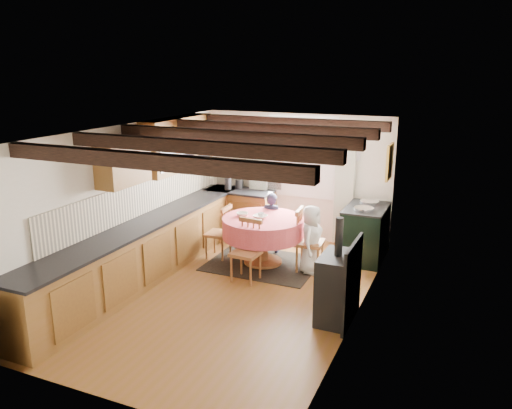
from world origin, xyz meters
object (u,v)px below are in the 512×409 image
at_px(aga_range, 365,233).
at_px(cup, 261,216).
at_px(chair_right, 310,240).
at_px(child_right, 311,239).
at_px(chair_left, 218,232).
at_px(dining_table, 263,241).
at_px(child_far, 272,223).
at_px(chair_near, 246,251).
at_px(cast_iron_stove, 337,270).

height_order(aga_range, cup, aga_range).
bearing_deg(chair_right, child_right, -152.10).
xyz_separation_m(aga_range, cup, (-1.52, -0.98, 0.39)).
distance_m(chair_right, cup, 0.89).
bearing_deg(aga_range, child_right, -126.43).
bearing_deg(chair_left, dining_table, 89.12).
height_order(chair_right, aga_range, chair_right).
relative_size(chair_right, child_right, 0.93).
bearing_deg(child_far, chair_near, 98.47).
bearing_deg(aga_range, chair_right, -129.34).
distance_m(dining_table, cup, 0.46).
bearing_deg(child_right, chair_right, 32.38).
distance_m(chair_near, chair_right, 1.11).
relative_size(dining_table, child_far, 1.23).
bearing_deg(chair_left, chair_near, 48.37).
relative_size(aga_range, child_right, 0.93).
height_order(aga_range, child_far, child_far).
bearing_deg(child_right, dining_table, 88.99).
bearing_deg(cup, chair_near, -87.81).
bearing_deg(chair_left, cast_iron_stove, 58.98).
xyz_separation_m(child_far, child_right, (0.92, -0.60, 0.01)).
distance_m(aga_range, child_right, 1.15).
xyz_separation_m(chair_right, child_far, (-0.89, 0.55, 0.03)).
relative_size(cast_iron_stove, child_far, 1.28).
bearing_deg(dining_table, child_far, 98.25).
relative_size(chair_near, cast_iron_stove, 0.69).
distance_m(chair_near, child_right, 1.10).
relative_size(aga_range, cup, 9.65).
bearing_deg(child_far, aga_range, -164.52).
distance_m(child_far, cup, 0.73).
distance_m(child_right, cup, 0.90).
relative_size(dining_table, chair_right, 1.30).
distance_m(dining_table, child_far, 0.62).
distance_m(cast_iron_stove, child_right, 1.62).
xyz_separation_m(dining_table, chair_left, (-0.84, -0.01, 0.06)).
bearing_deg(dining_table, chair_right, 3.49).
xyz_separation_m(chair_right, aga_range, (0.71, 0.87, -0.04)).
bearing_deg(aga_range, chair_left, -158.51).
bearing_deg(chair_near, cup, 96.14).
distance_m(dining_table, chair_left, 0.84).
relative_size(aga_range, cast_iron_stove, 0.74).
bearing_deg(child_right, cup, 93.02).
xyz_separation_m(chair_near, child_far, (-0.10, 1.33, 0.06)).
distance_m(chair_near, child_far, 1.33).
distance_m(aga_range, cup, 1.85).
height_order(chair_left, chair_right, chair_right).
distance_m(chair_near, cup, 0.77).
distance_m(chair_left, child_far, 0.97).
bearing_deg(child_far, child_right, 151.04).
bearing_deg(chair_near, dining_table, 95.00).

